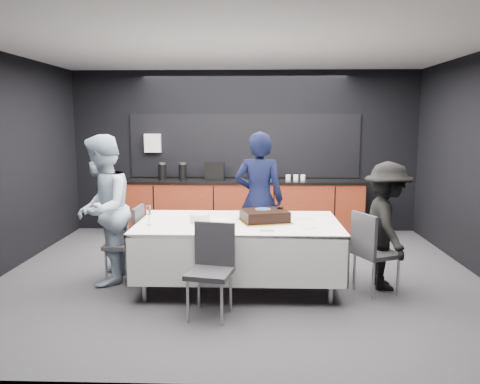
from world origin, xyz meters
The scene contains 18 objects.
ground centered at (0.00, 0.00, 0.00)m, with size 6.00×6.00×0.00m, color #3D3D42.
room_shell centered at (0.00, 0.00, 1.86)m, with size 6.04×5.04×2.82m.
kitchenette centered at (-0.02, 2.22, 0.54)m, with size 4.10×0.64×2.05m.
party_table centered at (0.00, -0.40, 0.64)m, with size 2.32×1.32×0.78m.
cake_assembly centered at (0.30, -0.40, 0.85)m, with size 0.64×0.57×0.17m.
plate_stack centered at (-0.44, -0.46, 0.83)m, with size 0.24×0.24×0.10m, color white.
loose_plate_near centered at (-0.24, -0.83, 0.78)m, with size 0.21×0.21×0.01m, color white.
loose_plate_right_a centered at (0.80, -0.20, 0.78)m, with size 0.21×0.21×0.01m, color white.
loose_plate_right_b centered at (0.79, -0.67, 0.78)m, with size 0.18×0.18×0.01m, color white.
loose_plate_far centered at (-0.03, -0.05, 0.78)m, with size 0.18×0.18×0.01m, color white.
fork_pile centered at (0.32, -0.86, 0.79)m, with size 0.14×0.09×0.02m, color white.
champagne_flute centered at (-0.99, -0.63, 0.94)m, with size 0.06×0.06×0.22m.
chair_left centered at (-1.32, -0.26, 0.53)m, with size 0.43×0.43×0.92m.
chair_right centered at (1.50, -0.57, 0.53)m, with size 0.56×0.56×0.92m.
chair_near centered at (-0.24, -1.21, 0.53)m, with size 0.49×0.49×0.92m.
person_center centered at (0.24, 0.47, 0.90)m, with size 0.66×0.43×1.80m, color black.
person_left centered at (-1.63, -0.30, 0.89)m, with size 0.87×0.67×1.78m, color #ACC2D8.
person_right centered at (1.71, -0.38, 0.74)m, with size 0.95×0.55×1.48m, color black.
Camera 1 is at (0.19, -5.70, 1.94)m, focal length 35.00 mm.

